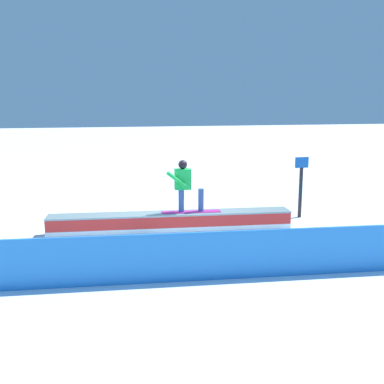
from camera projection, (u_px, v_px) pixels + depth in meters
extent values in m
plane|color=white|center=(171.00, 232.00, 11.22)|extent=(120.00, 120.00, 0.00)
cube|color=red|center=(171.00, 223.00, 11.18)|extent=(6.09, 1.35, 0.46)
cube|color=white|center=(171.00, 227.00, 11.20)|extent=(6.10, 1.36, 0.11)
cube|color=#829999|center=(171.00, 213.00, 11.13)|extent=(6.10, 1.41, 0.04)
cube|color=#C22790|center=(191.00, 212.00, 11.19)|extent=(1.52, 0.47, 0.01)
cylinder|color=#3A538F|center=(181.00, 201.00, 11.10)|extent=(0.16, 0.16, 0.58)
cylinder|color=#3A538F|center=(201.00, 200.00, 11.17)|extent=(0.16, 0.16, 0.58)
cube|color=green|center=(183.00, 179.00, 11.01)|extent=(0.43, 0.29, 0.51)
sphere|color=black|center=(183.00, 164.00, 10.94)|extent=(0.22, 0.22, 0.22)
cylinder|color=green|center=(176.00, 179.00, 10.82)|extent=(0.50, 0.16, 0.41)
cylinder|color=green|center=(186.00, 177.00, 11.18)|extent=(0.17, 0.11, 0.56)
cube|color=#2A82E2|center=(212.00, 256.00, 8.03)|extent=(13.29, 1.88, 0.91)
cylinder|color=#262628|center=(300.00, 193.00, 12.57)|extent=(0.10, 0.10, 1.42)
cube|color=blue|center=(302.00, 162.00, 12.41)|extent=(0.40, 0.04, 0.30)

